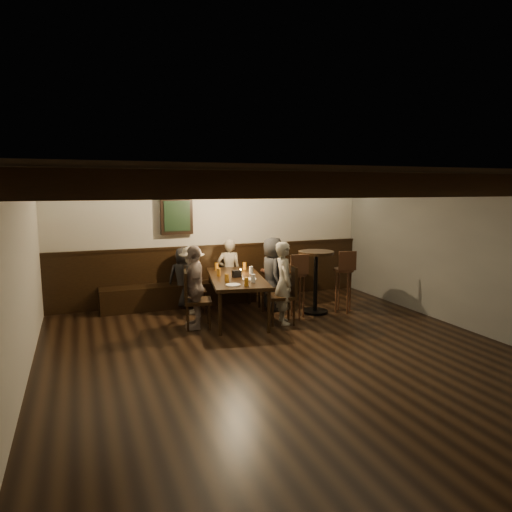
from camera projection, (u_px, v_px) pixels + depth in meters
name	position (u px, v px, depth m)	size (l,w,h in m)	color
room	(220.00, 258.00, 8.02)	(7.00, 7.00, 7.00)	black
dining_table	(236.00, 280.00, 8.00)	(1.26, 2.12, 0.75)	black
chair_left_near	(194.00, 299.00, 8.38)	(0.46, 0.46, 0.86)	black
chair_left_far	(197.00, 311.00, 7.50)	(0.51, 0.51, 0.95)	black
chair_right_near	(271.00, 295.00, 8.63)	(0.49, 0.49, 0.92)	black
chair_right_far	(282.00, 306.00, 7.75)	(0.53, 0.53, 0.99)	black
person_bench_left	(183.00, 277.00, 8.73)	(0.57, 0.37, 1.18)	black
person_bench_centre	(229.00, 272.00, 9.03)	(0.47, 0.31, 1.29)	gray
person_bench_right	(275.00, 273.00, 9.05)	(0.59, 0.46, 1.22)	#522B1C
person_left_near	(192.00, 280.00, 8.32)	(0.81, 0.47, 1.25)	#ABA091
person_left_far	(195.00, 287.00, 7.43)	(0.81, 0.34, 1.38)	gray
person_right_near	(272.00, 274.00, 8.57)	(0.67, 0.44, 1.37)	#252527
person_right_far	(284.00, 283.00, 7.70)	(0.51, 0.34, 1.40)	gray
pint_a	(216.00, 266.00, 8.61)	(0.07, 0.07, 0.14)	#BF7219
pint_b	(245.00, 266.00, 8.66)	(0.07, 0.07, 0.14)	#BF7219
pint_c	(219.00, 272.00, 8.03)	(0.07, 0.07, 0.14)	#BF7219
pint_d	(251.00, 270.00, 8.23)	(0.07, 0.07, 0.14)	silver
pint_e	(227.00, 278.00, 7.51)	(0.07, 0.07, 0.14)	#BF7219
pint_f	(253.00, 278.00, 7.48)	(0.07, 0.07, 0.14)	silver
pint_g	(246.00, 282.00, 7.21)	(0.07, 0.07, 0.14)	#BF7219
plate_near	(233.00, 285.00, 7.29)	(0.24, 0.24, 0.01)	white
plate_far	(249.00, 279.00, 7.73)	(0.24, 0.24, 0.01)	white
condiment_caddy	(237.00, 274.00, 7.94)	(0.15, 0.10, 0.12)	black
candle	(241.00, 272.00, 8.30)	(0.05, 0.05, 0.05)	beige
high_top_table	(316.00, 273.00, 8.33)	(0.65, 0.65, 1.15)	black
bar_stool_left	(296.00, 294.00, 8.01)	(0.37, 0.39, 1.17)	#341B10
bar_stool_right	(343.00, 289.00, 8.41)	(0.38, 0.40, 1.17)	#341B10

